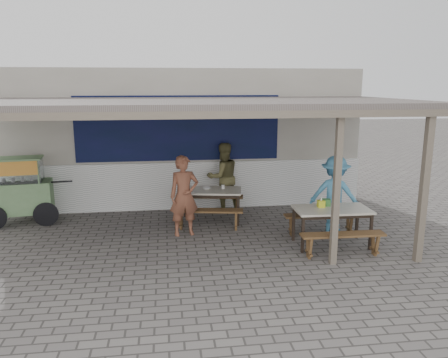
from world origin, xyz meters
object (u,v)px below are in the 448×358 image
bench_left_street (208,215)px  table_right (332,212)px  bench_right_street (343,239)px  patron_wall_side (223,177)px  bench_left_wall (212,200)px  donation_box (325,202)px  bench_right_wall (321,219)px  patron_right_table (335,194)px  tissue_box (321,204)px  condiment_jar (223,187)px  vendor_cart (20,188)px  table_left (210,193)px  condiment_bowl (207,188)px  patron_street_side (184,196)px

bench_left_street → table_right: size_ratio=1.04×
bench_right_street → patron_wall_side: (-1.77, 3.30, 0.52)m
bench_left_wall → donation_box: 3.05m
bench_right_wall → patron_right_table: bearing=31.2°
patron_right_table → tissue_box: bearing=80.2°
bench_left_street → tissue_box: size_ratio=11.39×
donation_box → condiment_jar: bearing=136.8°
bench_left_wall → vendor_cart: size_ratio=0.82×
patron_wall_side → tissue_box: size_ratio=12.77×
table_left → tissue_box: size_ratio=11.29×
bench_left_street → bench_right_wall: size_ratio=0.98×
patron_right_table → condiment_bowl: size_ratio=9.01×
bench_left_street → vendor_cart: bearing=176.6°
donation_box → tissue_box: bearing=-144.1°
bench_left_wall → patron_street_side: bearing=-107.0°
table_right → patron_wall_side: size_ratio=0.86×
bench_left_wall → condiment_jar: condiment_jar is taller
bench_left_street → bench_right_street: same height
bench_left_wall → patron_right_table: patron_right_table is taller
bench_right_wall → condiment_jar: bearing=146.8°
bench_right_street → condiment_bowl: size_ratio=8.57×
table_left → patron_right_table: bearing=-12.0°
tissue_box → condiment_bowl: 2.75m
patron_street_side → donation_box: size_ratio=8.28×
bench_right_wall → patron_wall_side: 2.80m
table_left → table_right: 2.87m
bench_left_street → bench_left_wall: 1.22m
tissue_box → bench_left_street: bearing=151.9°
bench_right_street → condiment_bowl: condiment_bowl is taller
bench_left_street → condiment_bowl: size_ratio=8.40×
patron_street_side → condiment_bowl: 1.07m
table_left → donation_box: size_ratio=7.43×
table_left → bench_left_wall: size_ratio=0.99×
bench_left_street → table_right: 2.64m
bench_right_street → condiment_jar: (-1.88, 2.53, 0.45)m
patron_street_side → bench_right_street: bearing=-39.6°
condiment_bowl → patron_wall_side: bearing=57.8°
bench_left_street → bench_left_wall: same height
table_right → condiment_jar: 2.70m
patron_street_side → tissue_box: bearing=-28.1°
bench_left_street → patron_right_table: 2.75m
table_left → donation_box: bearing=-27.6°
table_left → patron_street_side: bearing=-116.6°
bench_left_wall → bench_right_street: bearing=-45.8°
table_right → patron_street_side: 3.01m
donation_box → bench_left_street: bearing=154.8°
bench_right_wall → vendor_cart: 6.71m
patron_wall_side → condiment_bowl: bearing=42.8°
vendor_cart → bench_left_street: bearing=-21.1°
patron_wall_side → patron_right_table: 2.86m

